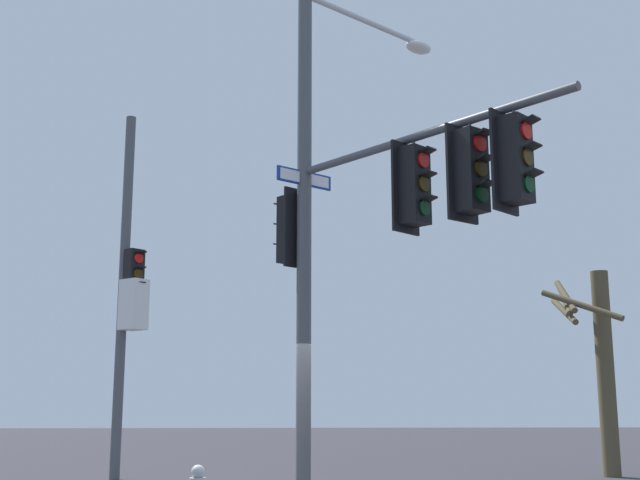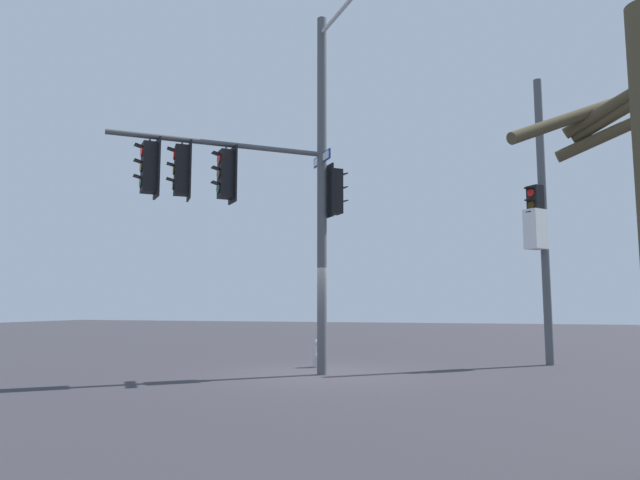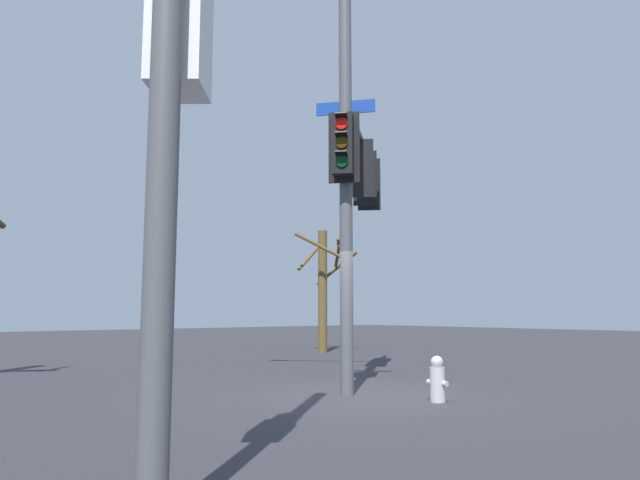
% 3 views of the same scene
% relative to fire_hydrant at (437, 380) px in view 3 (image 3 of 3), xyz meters
% --- Properties ---
extents(ground_plane, '(80.00, 80.00, 0.00)m').
position_rel_fire_hydrant_xyz_m(ground_plane, '(-1.37, -0.39, -0.34)').
color(ground_plane, '#302F34').
extents(main_signal_pole_assembly, '(3.67, 6.03, 8.77)m').
position_rel_fire_hydrant_xyz_m(main_signal_pole_assembly, '(-2.45, 0.36, 4.39)').
color(main_signal_pole_assembly, '#4C4F54').
rests_on(main_signal_pole_assembly, ground).
extents(fire_hydrant, '(0.38, 0.24, 0.73)m').
position_rel_fire_hydrant_xyz_m(fire_hydrant, '(0.00, 0.00, 0.00)').
color(fire_hydrant, '#B2B2B7').
rests_on(fire_hydrant, ground).
extents(bare_tree_behind_pole, '(2.51, 2.52, 4.38)m').
position_rel_fire_hydrant_xyz_m(bare_tree_behind_pole, '(-10.02, 6.13, 2.08)').
color(bare_tree_behind_pole, brown).
rests_on(bare_tree_behind_pole, ground).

